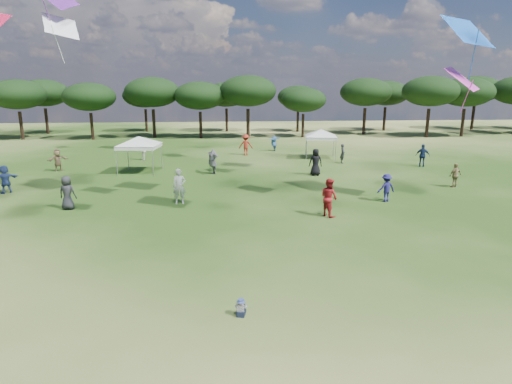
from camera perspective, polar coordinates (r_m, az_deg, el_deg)
ground at (r=10.81m, az=-1.16°, el=-20.89°), size 140.00×140.00×0.00m
tree_line at (r=56.36m, az=-2.23°, el=13.08°), size 108.78×17.63×7.77m
tent_left at (r=32.47m, az=-15.39°, el=6.95°), size 5.56×5.56×2.97m
tent_right at (r=38.22m, az=8.66°, el=8.10°), size 5.29×5.29×2.87m
toddler at (r=12.22m, az=-2.00°, el=-15.21°), size 0.37×0.40×0.51m
festival_crowd at (r=31.17m, az=-3.68°, el=4.06°), size 30.05×23.50×1.93m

